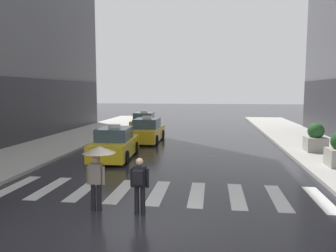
{
  "coord_description": "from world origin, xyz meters",
  "views": [
    {
      "loc": [
        1.85,
        -7.98,
        3.56
      ],
      "look_at": [
        -0.34,
        8.0,
        1.8
      ],
      "focal_mm": 34.99,
      "sensor_mm": 36.0,
      "label": 1
    }
  ],
  "objects_px": {
    "taxi_second": "(147,131)",
    "pedestrian_with_backpack": "(139,182)",
    "taxi_third": "(144,123)",
    "pedestrian_with_umbrella": "(98,161)",
    "taxi_lead": "(115,145)",
    "planter_mid_block": "(316,138)"
  },
  "relations": [
    {
      "from": "taxi_third",
      "to": "pedestrian_with_umbrella",
      "type": "xyz_separation_m",
      "value": [
        2.71,
        -19.27,
        0.79
      ]
    },
    {
      "from": "taxi_second",
      "to": "taxi_third",
      "type": "xyz_separation_m",
      "value": [
        -1.51,
        6.08,
        0.0
      ]
    },
    {
      "from": "taxi_second",
      "to": "pedestrian_with_umbrella",
      "type": "height_order",
      "value": "pedestrian_with_umbrella"
    },
    {
      "from": "pedestrian_with_umbrella",
      "to": "pedestrian_with_backpack",
      "type": "relative_size",
      "value": 1.18
    },
    {
      "from": "taxi_second",
      "to": "taxi_third",
      "type": "relative_size",
      "value": 0.99
    },
    {
      "from": "taxi_third",
      "to": "pedestrian_with_backpack",
      "type": "distance_m",
      "value": 19.81
    },
    {
      "from": "taxi_second",
      "to": "pedestrian_with_backpack",
      "type": "relative_size",
      "value": 2.75
    },
    {
      "from": "planter_mid_block",
      "to": "taxi_lead",
      "type": "bearing_deg",
      "value": -166.15
    },
    {
      "from": "pedestrian_with_umbrella",
      "to": "taxi_lead",
      "type": "bearing_deg",
      "value": 103.41
    },
    {
      "from": "pedestrian_with_umbrella",
      "to": "pedestrian_with_backpack",
      "type": "height_order",
      "value": "pedestrian_with_umbrella"
    },
    {
      "from": "taxi_second",
      "to": "pedestrian_with_backpack",
      "type": "height_order",
      "value": "taxi_second"
    },
    {
      "from": "pedestrian_with_backpack",
      "to": "taxi_third",
      "type": "bearing_deg",
      "value": 101.58
    },
    {
      "from": "taxi_second",
      "to": "planter_mid_block",
      "type": "xyz_separation_m",
      "value": [
        10.26,
        -3.09,
        0.15
      ]
    },
    {
      "from": "taxi_lead",
      "to": "pedestrian_with_backpack",
      "type": "height_order",
      "value": "taxi_lead"
    },
    {
      "from": "taxi_lead",
      "to": "pedestrian_with_umbrella",
      "type": "relative_size",
      "value": 2.39
    },
    {
      "from": "taxi_third",
      "to": "planter_mid_block",
      "type": "xyz_separation_m",
      "value": [
        11.77,
        -9.17,
        0.15
      ]
    },
    {
      "from": "taxi_third",
      "to": "taxi_second",
      "type": "bearing_deg",
      "value": -76.06
    },
    {
      "from": "taxi_second",
      "to": "pedestrian_with_umbrella",
      "type": "distance_m",
      "value": 13.26
    },
    {
      "from": "pedestrian_with_backpack",
      "to": "taxi_second",
      "type": "bearing_deg",
      "value": 100.48
    },
    {
      "from": "taxi_second",
      "to": "pedestrian_with_backpack",
      "type": "bearing_deg",
      "value": -79.52
    },
    {
      "from": "pedestrian_with_backpack",
      "to": "planter_mid_block",
      "type": "relative_size",
      "value": 1.03
    },
    {
      "from": "pedestrian_with_backpack",
      "to": "planter_mid_block",
      "type": "xyz_separation_m",
      "value": [
        7.8,
        10.24,
        -0.1
      ]
    }
  ]
}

